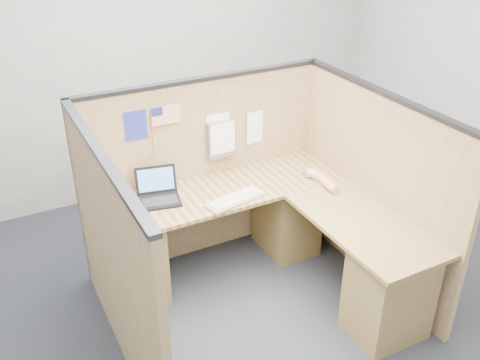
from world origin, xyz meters
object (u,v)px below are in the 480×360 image
mouse (311,174)px  l_desk (267,245)px  keyboard (235,199)px  laptop (156,192)px

mouse → l_desk: bearing=-155.1°
keyboard → laptop: bearing=137.6°
laptop → mouse: size_ratio=3.28×
mouse → keyboard: bearing=-175.1°
mouse → laptop: bearing=168.6°
keyboard → mouse: mouse is taller
laptop → mouse: laptop is taller
l_desk → laptop: (-0.67, 0.49, 0.39)m
l_desk → keyboard: size_ratio=4.02×
l_desk → keyboard: (-0.17, 0.19, 0.35)m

